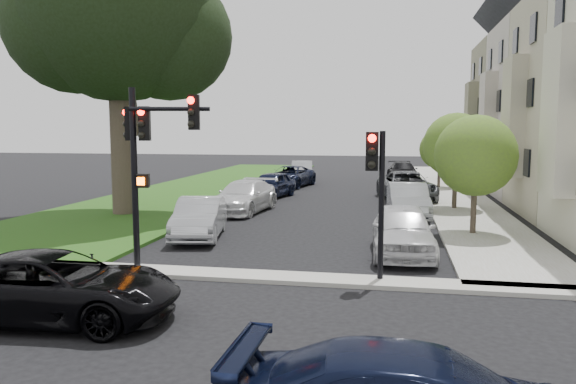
% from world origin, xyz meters
% --- Properties ---
extents(ground, '(140.00, 140.00, 0.00)m').
position_xyz_m(ground, '(0.00, 0.00, 0.00)').
color(ground, black).
rests_on(ground, ground).
extents(grass_strip, '(8.00, 44.00, 0.12)m').
position_xyz_m(grass_strip, '(-9.00, 24.00, 0.06)').
color(grass_strip, '#205513').
rests_on(grass_strip, ground).
extents(sidewalk_right, '(3.50, 44.00, 0.12)m').
position_xyz_m(sidewalk_right, '(6.75, 24.00, 0.06)').
color(sidewalk_right, gray).
rests_on(sidewalk_right, ground).
extents(sidewalk_cross, '(60.00, 1.00, 0.12)m').
position_xyz_m(sidewalk_cross, '(0.00, 2.00, 0.06)').
color(sidewalk_cross, gray).
rests_on(sidewalk_cross, ground).
extents(house_c, '(7.70, 7.55, 15.97)m').
position_xyz_m(house_c, '(12.45, 23.00, 6.93)').
color(house_c, '#B2A697').
rests_on(house_c, ground).
extents(house_d, '(7.70, 7.55, 15.97)m').
position_xyz_m(house_d, '(12.45, 30.50, 6.93)').
color(house_d, gray).
rests_on(house_d, ground).
extents(eucalyptus, '(9.76, 8.86, 13.83)m').
position_xyz_m(eucalyptus, '(-8.95, 11.42, 9.44)').
color(eucalyptus, '#3B3224').
rests_on(eucalyptus, ground).
extents(small_tree_a, '(3.00, 3.00, 4.50)m').
position_xyz_m(small_tree_a, '(6.20, 9.32, 2.99)').
color(small_tree_a, '#3B3224').
rests_on(small_tree_a, ground).
extents(small_tree_b, '(3.17, 3.17, 4.75)m').
position_xyz_m(small_tree_b, '(6.20, 16.01, 3.16)').
color(small_tree_b, '#3B3224').
rests_on(small_tree_b, ground).
extents(small_tree_c, '(2.63, 2.63, 3.94)m').
position_xyz_m(small_tree_c, '(6.20, 26.00, 2.62)').
color(small_tree_c, '#3B3224').
rests_on(small_tree_c, ground).
extents(traffic_signal_main, '(2.50, 0.73, 5.10)m').
position_xyz_m(traffic_signal_main, '(-3.40, 2.23, 3.52)').
color(traffic_signal_main, black).
rests_on(traffic_signal_main, ground).
extents(traffic_signal_secondary, '(0.49, 0.39, 3.93)m').
position_xyz_m(traffic_signal_secondary, '(2.83, 2.19, 2.74)').
color(traffic_signal_secondary, black).
rests_on(traffic_signal_secondary, ground).
extents(car_cross_near, '(5.37, 2.85, 1.44)m').
position_xyz_m(car_cross_near, '(-3.63, -1.96, 0.72)').
color(car_cross_near, black).
rests_on(car_cross_near, ground).
extents(car_parked_0, '(2.09, 4.78, 1.60)m').
position_xyz_m(car_parked_0, '(3.58, 5.61, 0.80)').
color(car_parked_0, silver).
rests_on(car_parked_0, ground).
extents(car_parked_1, '(1.96, 4.82, 1.55)m').
position_xyz_m(car_parked_1, '(3.90, 13.13, 0.78)').
color(car_parked_1, '#999BA0').
rests_on(car_parked_1, ground).
extents(car_parked_2, '(3.60, 6.09, 1.59)m').
position_xyz_m(car_parked_2, '(3.97, 19.48, 0.79)').
color(car_parked_2, '#3F4247').
rests_on(car_parked_2, ground).
extents(car_parked_4, '(2.58, 5.19, 1.45)m').
position_xyz_m(car_parked_4, '(3.93, 31.05, 0.72)').
color(car_parked_4, black).
rests_on(car_parked_4, ground).
extents(car_parked_5, '(2.37, 4.66, 1.47)m').
position_xyz_m(car_parked_5, '(-3.69, 7.07, 0.73)').
color(car_parked_5, '#999BA0').
rests_on(car_parked_5, ground).
extents(car_parked_6, '(2.66, 5.38, 1.50)m').
position_xyz_m(car_parked_6, '(-3.75, 13.45, 0.75)').
color(car_parked_6, silver).
rests_on(car_parked_6, ground).
extents(car_parked_7, '(2.57, 4.64, 1.49)m').
position_xyz_m(car_parked_7, '(-3.70, 19.25, 0.75)').
color(car_parked_7, black).
rests_on(car_parked_7, ground).
extents(car_parked_8, '(3.19, 5.46, 1.43)m').
position_xyz_m(car_parked_8, '(-3.73, 25.36, 0.71)').
color(car_parked_8, black).
rests_on(car_parked_8, ground).
extents(car_parked_9, '(2.20, 4.68, 1.48)m').
position_xyz_m(car_parked_9, '(-3.67, 30.18, 0.74)').
color(car_parked_9, '#999BA0').
rests_on(car_parked_9, ground).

